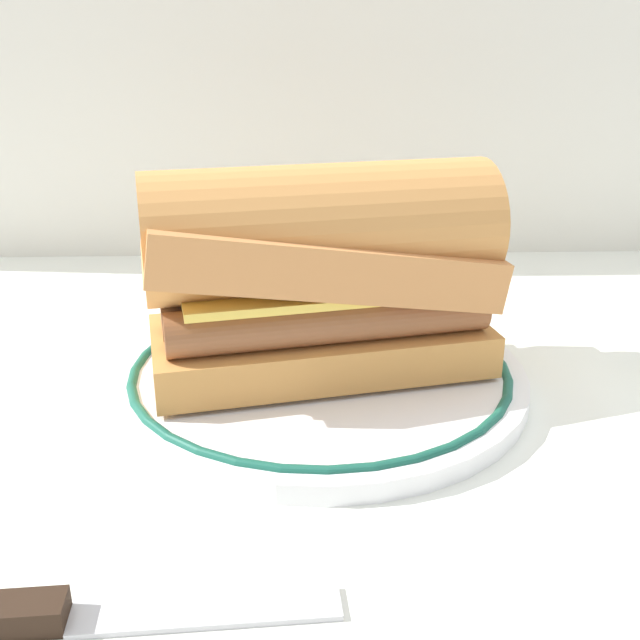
% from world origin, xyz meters
% --- Properties ---
extents(ground_plane, '(1.50, 1.50, 0.00)m').
position_xyz_m(ground_plane, '(0.00, 0.00, 0.00)').
color(ground_plane, white).
extents(plate, '(0.26, 0.26, 0.01)m').
position_xyz_m(plate, '(-0.03, 0.03, 0.01)').
color(plate, white).
rests_on(plate, ground_plane).
extents(sausage_sandwich, '(0.22, 0.13, 0.13)m').
position_xyz_m(sausage_sandwich, '(-0.03, 0.03, 0.08)').
color(sausage_sandwich, '#D08D46').
rests_on(sausage_sandwich, plate).
extents(butter_knife, '(0.16, 0.03, 0.01)m').
position_xyz_m(butter_knife, '(-0.12, -0.17, 0.00)').
color(butter_knife, silver).
rests_on(butter_knife, ground_plane).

